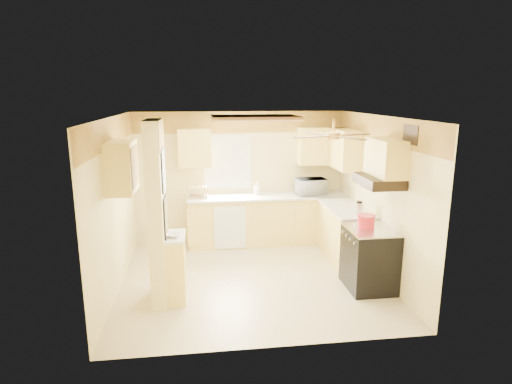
{
  "coord_description": "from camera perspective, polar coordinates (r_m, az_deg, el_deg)",
  "views": [
    {
      "loc": [
        -0.75,
        -6.19,
        2.82
      ],
      "look_at": [
        0.11,
        0.35,
        1.3
      ],
      "focal_mm": 30.0,
      "sensor_mm": 36.0,
      "label": 1
    }
  ],
  "objects": [
    {
      "name": "upper_cab_left_wall",
      "position": [
        6.11,
        -17.53,
        3.22
      ],
      "size": [
        0.35,
        0.75,
        0.7
      ],
      "primitive_type": "cube",
      "color": "#F4DF71",
      "rests_on": "wall_left"
    },
    {
      "name": "upper_cab_back_left",
      "position": [
        7.97,
        -8.17,
        5.84
      ],
      "size": [
        0.6,
        0.35,
        0.7
      ],
      "primitive_type": "cube",
      "color": "#F4DF71",
      "rests_on": "wall_back"
    },
    {
      "name": "lower_cabinets_right",
      "position": [
        7.59,
        11.81,
        -5.51
      ],
      "size": [
        0.6,
        1.4,
        0.9
      ],
      "primitive_type": "cube",
      "color": "#F4DF71",
      "rests_on": "floor"
    },
    {
      "name": "ceiling_fan",
      "position": [
        5.78,
        10.27,
        7.45
      ],
      "size": [
        1.15,
        1.15,
        0.26
      ],
      "color": "gold",
      "rests_on": "ceiling"
    },
    {
      "name": "floor",
      "position": [
        6.84,
        -0.52,
        -11.39
      ],
      "size": [
        4.0,
        4.0,
        0.0
      ],
      "primitive_type": "plane",
      "color": "#C6B289",
      "rests_on": "ground"
    },
    {
      "name": "lower_cabinets_back",
      "position": [
        8.23,
        1.59,
        -3.77
      ],
      "size": [
        3.0,
        0.6,
        0.9
      ],
      "primitive_type": "cube",
      "color": "#F4DF71",
      "rests_on": "floor"
    },
    {
      "name": "dishwasher_panel",
      "position": [
        7.86,
        -3.48,
        -4.76
      ],
      "size": [
        0.58,
        0.02,
        0.8
      ],
      "primitive_type": "cube",
      "color": "white",
      "rests_on": "lower_cabinets_back"
    },
    {
      "name": "stove",
      "position": [
        6.57,
        14.86,
        -8.54
      ],
      "size": [
        0.68,
        0.77,
        0.92
      ],
      "color": "black",
      "rests_on": "floor"
    },
    {
      "name": "kettle",
      "position": [
        7.07,
        13.6,
        -2.04
      ],
      "size": [
        0.13,
        0.13,
        0.2
      ],
      "color": "silver",
      "rests_on": "countertop_right"
    },
    {
      "name": "wall_front",
      "position": [
        4.63,
        2.33,
        -6.89
      ],
      "size": [
        4.0,
        0.0,
        4.0
      ],
      "primitive_type": "plane",
      "rotation": [
        -1.57,
        0.0,
        0.0
      ],
      "color": "beige",
      "rests_on": "floor"
    },
    {
      "name": "dish_rack",
      "position": [
        8.01,
        -7.72,
        -0.2
      ],
      "size": [
        0.37,
        0.29,
        0.2
      ],
      "color": "tan",
      "rests_on": "countertop_back"
    },
    {
      "name": "upper_cab_over_stove",
      "position": [
        6.26,
        16.97,
        4.4
      ],
      "size": [
        0.35,
        0.76,
        0.52
      ],
      "primitive_type": "cube",
      "color": "#F4DF71",
      "rests_on": "wall_right"
    },
    {
      "name": "bowl",
      "position": [
        5.89,
        -10.94,
        -5.68
      ],
      "size": [
        0.24,
        0.24,
        0.05
      ],
      "primitive_type": "imported",
      "rotation": [
        0.0,
        0.0,
        -0.37
      ],
      "color": "white",
      "rests_on": "ledge_top"
    },
    {
      "name": "wall_right",
      "position": [
        6.95,
        16.06,
        -0.61
      ],
      "size": [
        0.0,
        3.8,
        3.8
      ],
      "primitive_type": "plane",
      "rotation": [
        1.57,
        0.0,
        -1.57
      ],
      "color": "beige",
      "rests_on": "floor"
    },
    {
      "name": "poster_nashville",
      "position": [
        5.89,
        -11.95,
        -3.31
      ],
      "size": [
        0.02,
        0.42,
        0.57
      ],
      "color": "black",
      "rests_on": "partition_column"
    },
    {
      "name": "utensil_crock",
      "position": [
        8.17,
        0.17,
        0.26
      ],
      "size": [
        0.13,
        0.13,
        0.25
      ],
      "color": "white",
      "rests_on": "countertop_back"
    },
    {
      "name": "upper_cab_right",
      "position": [
        7.93,
        11.6,
        5.67
      ],
      "size": [
        0.35,
        1.0,
        0.7
      ],
      "primitive_type": "cube",
      "color": "#F4DF71",
      "rests_on": "wall_right"
    },
    {
      "name": "microwave",
      "position": [
        8.22,
        7.36,
        0.72
      ],
      "size": [
        0.6,
        0.44,
        0.31
      ],
      "primitive_type": "imported",
      "rotation": [
        0.0,
        0.0,
        3.27
      ],
      "color": "white",
      "rests_on": "countertop_back"
    },
    {
      "name": "vent_grate",
      "position": [
        5.97,
        19.93,
        7.2
      ],
      "size": [
        0.02,
        0.4,
        0.25
      ],
      "primitive_type": "cube",
      "color": "black",
      "rests_on": "wall_right"
    },
    {
      "name": "partition_ledge",
      "position": [
        6.13,
        -10.6,
        -10.03
      ],
      "size": [
        0.25,
        0.55,
        0.9
      ],
      "primitive_type": "cube",
      "color": "#F4DF71",
      "rests_on": "floor"
    },
    {
      "name": "ceiling_light_panel",
      "position": [
        6.75,
        -0.23,
        9.86
      ],
      "size": [
        1.35,
        0.95,
        0.06
      ],
      "color": "brown",
      "rests_on": "ceiling"
    },
    {
      "name": "countertop_back",
      "position": [
        8.1,
        1.62,
        -0.61
      ],
      "size": [
        3.04,
        0.64,
        0.04
      ],
      "primitive_type": "cube",
      "color": "white",
      "rests_on": "lower_cabinets_back"
    },
    {
      "name": "dutch_oven",
      "position": [
        6.48,
        14.47,
        -3.73
      ],
      "size": [
        0.27,
        0.27,
        0.18
      ],
      "color": "red",
      "rests_on": "stove"
    },
    {
      "name": "upper_cab_back_right",
      "position": [
        8.3,
        8.73,
        6.1
      ],
      "size": [
        0.9,
        0.35,
        0.7
      ],
      "primitive_type": "cube",
      "color": "#F4DF71",
      "rests_on": "wall_back"
    },
    {
      "name": "window",
      "position": [
        8.19,
        -3.88,
        4.01
      ],
      "size": [
        0.92,
        0.02,
        1.02
      ],
      "color": "white",
      "rests_on": "wall_back"
    },
    {
      "name": "countertop_right",
      "position": [
        7.46,
        11.9,
        -2.08
      ],
      "size": [
        0.64,
        1.44,
        0.04
      ],
      "primitive_type": "cube",
      "color": "white",
      "rests_on": "lower_cabinets_right"
    },
    {
      "name": "poster_menu",
      "position": [
        5.74,
        -12.25,
        2.93
      ],
      "size": [
        0.02,
        0.42,
        0.57
      ],
      "color": "black",
      "rests_on": "partition_column"
    },
    {
      "name": "ledge_top",
      "position": [
        5.96,
        -10.78,
        -5.87
      ],
      "size": [
        0.28,
        0.58,
        0.04
      ],
      "primitive_type": "cube",
      "color": "white",
      "rests_on": "partition_ledge"
    },
    {
      "name": "range_hood",
      "position": [
        6.28,
        16.06,
        1.43
      ],
      "size": [
        0.5,
        0.76,
        0.14
      ],
      "primitive_type": "cube",
      "color": "black",
      "rests_on": "upper_cab_over_stove"
    },
    {
      "name": "partition_column",
      "position": [
        5.88,
        -13.06,
        -2.87
      ],
      "size": [
        0.2,
        0.7,
        2.5
      ],
      "primitive_type": "cube",
      "color": "beige",
      "rests_on": "floor"
    },
    {
      "name": "wall_left",
      "position": [
        6.5,
        -18.32,
        -1.68
      ],
      "size": [
        0.0,
        3.8,
        3.8
      ],
      "primitive_type": "plane",
      "rotation": [
        1.57,
        0.0,
        1.57
      ],
      "color": "beige",
      "rests_on": "floor"
    },
    {
      "name": "wall_back",
      "position": [
        8.27,
        -2.13,
        2.01
      ],
      "size": [
        4.0,
        0.0,
        4.0
      ],
      "primitive_type": "plane",
      "rotation": [
        1.57,
        0.0,
        0.0
      ],
      "color": "beige",
      "rests_on": "floor"
    },
    {
      "name": "wallpaper_border",
      "position": [
        8.12,
        -2.18,
        9.28
      ],
      "size": [
        4.0,
        0.02,
        0.4
      ],
      "primitive_type": "cube",
      "color": "gold",
      "rests_on": "wall_back"
    },
    {
      "name": "ceiling",
      "position": [
        6.24,
        -0.56,
        10.02
      ],
      "size": [
        4.0,
        4.0,
        0.0
      ],
      "primitive_type": "plane",
      "rotation": [
        3.14,
        0.0,
        0.0
      ],
      "color": "white",
      "rests_on": "wall_back"
    }
  ]
}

